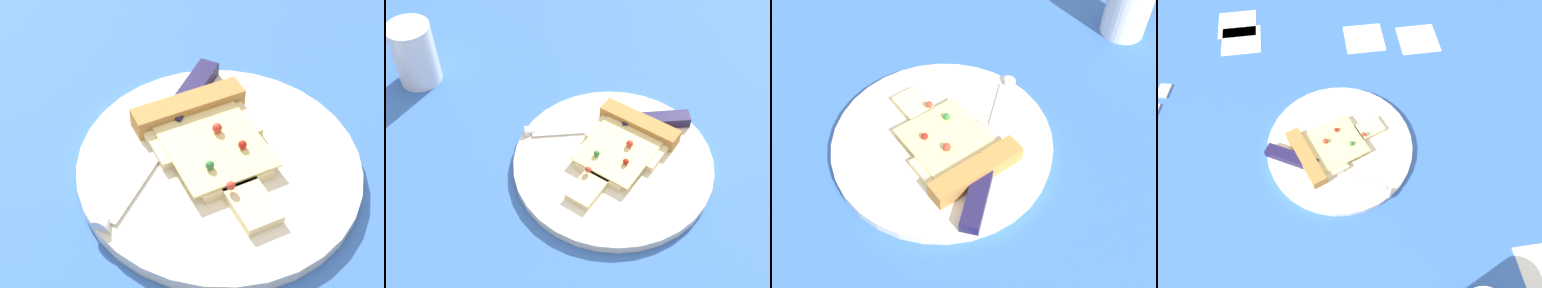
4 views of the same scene
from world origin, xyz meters
TOP-DOWN VIEW (x-y plane):
  - ground_plane at (0.05, 0.00)cm, footprint 113.90×113.90cm
  - plate at (4.14, 5.42)cm, footprint 27.61×27.61cm
  - pizza_slice at (3.18, 7.87)cm, footprint 14.36×19.05cm
  - knife at (-0.15, 10.54)cm, footprint 13.36×22.06cm

SIDE VIEW (x-z plane):
  - ground_plane at x=0.05cm, z-range -3.00..0.00cm
  - plate at x=4.14cm, z-range 0.00..1.32cm
  - knife at x=-0.15cm, z-range 0.70..3.15cm
  - pizza_slice at x=3.18cm, z-range 0.96..3.25cm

